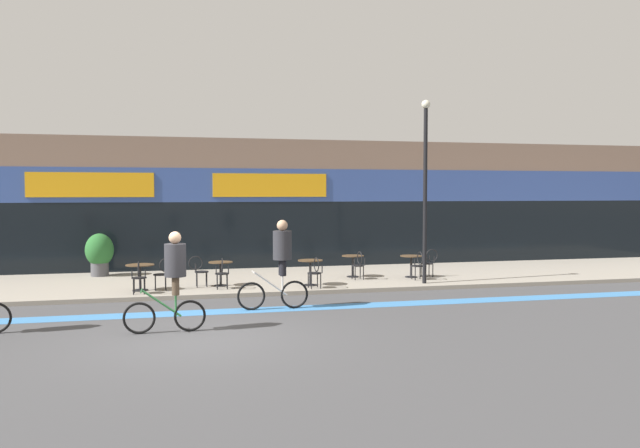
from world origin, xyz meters
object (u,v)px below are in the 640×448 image
(cafe_chair_1_near, at_px, (222,271))
(lamp_post, at_px, (425,179))
(bistro_table_2, at_px, (310,267))
(cafe_chair_2_near, at_px, (315,271))
(cafe_chair_0_side, at_px, (163,272))
(cafe_chair_4_near, at_px, (419,264))
(cyclist_0, at_px, (173,273))
(cafe_chair_1_side, at_px, (199,269))
(bistro_table_0, at_px, (140,272))
(cyclist_2, at_px, (280,257))
(bistro_table_3, at_px, (353,262))
(cafe_chair_4_side, at_px, (429,261))
(planter_pot, at_px, (99,253))
(bistro_table_1, at_px, (221,269))
(cafe_chair_3_near, at_px, (359,263))
(cafe_chair_0_near, at_px, (139,275))
(bistro_table_4, at_px, (411,262))

(cafe_chair_1_near, relative_size, lamp_post, 0.16)
(bistro_table_2, height_order, cafe_chair_2_near, cafe_chair_2_near)
(cafe_chair_0_side, relative_size, cafe_chair_4_near, 1.00)
(cyclist_0, bearing_deg, cafe_chair_1_side, -97.97)
(cafe_chair_1_side, height_order, lamp_post, lamp_post)
(cafe_chair_4_near, bearing_deg, cafe_chair_1_side, 87.80)
(cafe_chair_0_side, bearing_deg, bistro_table_0, -2.17)
(cafe_chair_1_near, bearing_deg, cyclist_2, -153.58)
(lamp_post, bearing_deg, cyclist_0, -148.95)
(bistro_table_3, bearing_deg, lamp_post, -46.59)
(bistro_table_0, distance_m, cyclist_0, 5.09)
(bistro_table_2, distance_m, cafe_chair_0_side, 4.22)
(cafe_chair_1_side, xyz_separation_m, cafe_chair_4_side, (7.38, 0.44, 0.00))
(cafe_chair_4_side, height_order, lamp_post, lamp_post)
(cafe_chair_2_near, distance_m, cyclist_2, 2.68)
(bistro_table_0, height_order, cafe_chair_4_near, cafe_chair_4_near)
(cafe_chair_1_near, relative_size, planter_pot, 0.64)
(bistro_table_1, distance_m, cafe_chair_0_side, 1.67)
(cafe_chair_3_near, height_order, cyclist_0, cyclist_0)
(bistro_table_0, xyz_separation_m, bistro_table_2, (4.84, -0.15, 0.01))
(cafe_chair_0_near, height_order, cafe_chair_2_near, same)
(bistro_table_1, relative_size, cyclist_2, 0.32)
(planter_pot, relative_size, cyclist_2, 0.64)
(cafe_chair_0_side, height_order, cafe_chair_4_near, same)
(bistro_table_2, relative_size, planter_pot, 0.54)
(bistro_table_0, xyz_separation_m, cafe_chair_2_near, (4.85, -0.78, -0.01))
(cafe_chair_1_side, distance_m, cafe_chair_3_near, 4.96)
(bistro_table_4, xyz_separation_m, cafe_chair_1_near, (-6.13, -1.06, 0.01))
(bistro_table_3, bearing_deg, bistro_table_0, -168.85)
(cafe_chair_1_side, bearing_deg, bistro_table_4, 2.75)
(bistro_table_1, xyz_separation_m, cafe_chair_0_side, (-1.63, -0.35, 0.01))
(cafe_chair_1_side, distance_m, cyclist_0, 5.41)
(cafe_chair_4_near, xyz_separation_m, cafe_chair_4_side, (0.62, 0.63, 0.00))
(bistro_table_3, distance_m, cyclist_2, 5.33)
(cafe_chair_0_near, distance_m, cyclist_2, 4.24)
(bistro_table_1, xyz_separation_m, bistro_table_4, (6.13, 0.44, -0.00))
(bistro_table_0, xyz_separation_m, cyclist_0, (0.90, -4.98, 0.57))
(bistro_table_0, height_order, cafe_chair_2_near, cafe_chair_2_near)
(lamp_post, relative_size, cyclist_2, 2.50)
(bistro_table_0, xyz_separation_m, bistro_table_3, (6.58, 1.30, -0.03))
(cafe_chair_1_near, relative_size, cafe_chair_2_near, 1.00)
(bistro_table_1, relative_size, bistro_table_3, 1.00)
(bistro_table_0, bearing_deg, cafe_chair_1_near, -6.96)
(bistro_table_4, height_order, cafe_chair_3_near, cafe_chair_3_near)
(cafe_chair_1_side, bearing_deg, bistro_table_3, 9.89)
(cafe_chair_4_side, height_order, cyclist_0, cyclist_0)
(planter_pot, height_order, cyclist_2, cyclist_2)
(bistro_table_1, bearing_deg, cafe_chair_4_near, -1.77)
(cafe_chair_1_side, bearing_deg, cafe_chair_3_near, 2.77)
(cafe_chair_0_near, height_order, cyclist_2, cyclist_2)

